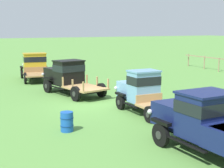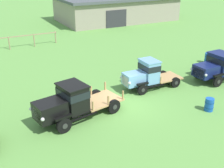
% 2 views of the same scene
% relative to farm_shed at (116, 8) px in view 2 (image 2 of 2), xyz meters
% --- Properties ---
extents(ground_plane, '(240.00, 240.00, 0.00)m').
position_rel_farm_shed_xyz_m(ground_plane, '(-13.50, -26.28, -1.88)').
color(ground_plane, '#5B9342').
extents(farm_shed, '(18.08, 10.68, 3.72)m').
position_rel_farm_shed_xyz_m(farm_shed, '(0.00, 0.00, 0.00)').
color(farm_shed, gray).
rests_on(farm_shed, ground).
extents(vintage_truck_second_in_line, '(5.67, 2.88, 2.17)m').
position_rel_farm_shed_xyz_m(vintage_truck_second_in_line, '(-17.16, -26.37, -0.74)').
color(vintage_truck_second_in_line, black).
rests_on(vintage_truck_second_in_line, ground).
extents(vintage_truck_midrow_center, '(4.60, 1.87, 2.14)m').
position_rel_farm_shed_xyz_m(vintage_truck_midrow_center, '(-10.78, -24.66, -0.80)').
color(vintage_truck_midrow_center, black).
rests_on(vintage_truck_midrow_center, ground).
extents(vintage_truck_far_side, '(5.66, 2.28, 2.12)m').
position_rel_farm_shed_xyz_m(vintage_truck_far_side, '(-4.41, -25.83, -0.78)').
color(vintage_truck_far_side, black).
rests_on(vintage_truck_far_side, ground).
extents(oil_drum_beside_row, '(0.56, 0.56, 0.82)m').
position_rel_farm_shed_xyz_m(oil_drum_beside_row, '(-9.25, -29.25, -1.47)').
color(oil_drum_beside_row, '#1951B2').
rests_on(oil_drum_beside_row, ground).
extents(oil_drum_near_fence, '(0.62, 0.62, 0.94)m').
position_rel_farm_shed_xyz_m(oil_drum_near_fence, '(-2.64, -22.53, -1.41)').
color(oil_drum_near_fence, '#1951B2').
rests_on(oil_drum_near_fence, ground).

